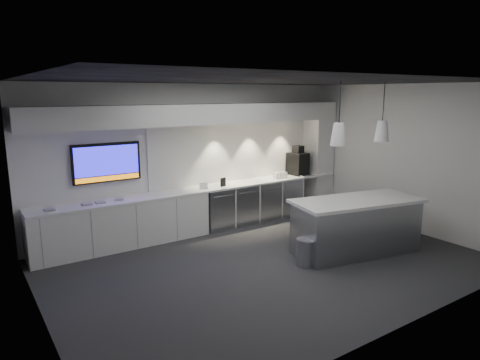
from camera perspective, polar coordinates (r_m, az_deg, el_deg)
floor at (r=7.36m, az=3.92°, el=-10.97°), size 7.00×7.00×0.00m
ceiling at (r=6.80m, az=4.27°, el=13.07°), size 7.00×7.00×0.00m
wall_back at (r=9.00m, az=-5.78°, el=3.08°), size 7.00×0.00×7.00m
wall_front at (r=5.24m, az=21.20°, el=-3.77°), size 7.00×0.00×7.00m
wall_left at (r=5.55m, az=-25.75°, el=-3.32°), size 0.00×7.00×7.00m
wall_right at (r=9.47m, az=21.04°, el=2.79°), size 0.00×7.00×7.00m
back_counter at (r=8.83m, az=-4.70°, el=-1.15°), size 6.80×0.65×0.04m
left_base_cabinets at (r=8.26m, az=-15.33°, el=-5.66°), size 3.30×0.63×0.86m
fridge_unit_a at (r=9.06m, az=-3.27°, el=-3.77°), size 0.60×0.61×0.85m
fridge_unit_b at (r=9.39m, az=0.04°, el=-3.21°), size 0.60×0.61×0.85m
fridge_unit_c at (r=9.74m, az=3.12°, el=-2.68°), size 0.60×0.61×0.85m
fridge_unit_d at (r=10.12m, az=5.96°, el=-2.18°), size 0.60×0.61×0.85m
backsplash at (r=9.59m, az=0.61°, el=3.96°), size 4.60×0.03×1.30m
soffit at (r=8.65m, az=-4.94°, el=8.75°), size 6.90×0.60×0.40m
column at (r=10.68m, az=10.35°, el=3.19°), size 0.55×0.55×2.60m
wall_tv at (r=8.22m, az=-17.35°, el=2.24°), size 1.25×0.07×0.72m
island at (r=7.93m, az=15.19°, el=-5.90°), size 2.46×1.43×0.98m
bin at (r=7.26m, az=8.79°, el=-9.49°), size 0.35×0.35×0.45m
coffee_machine at (r=10.26m, az=7.71°, el=2.29°), size 0.42×0.58×0.69m
sign_black at (r=8.92m, az=-2.27°, el=-0.27°), size 0.14×0.05×0.18m
sign_white at (r=8.69m, az=-4.87°, el=-0.76°), size 0.18×0.08×0.14m
cup_cluster at (r=9.80m, az=5.36°, el=0.63°), size 0.34×0.16×0.14m
tray_a at (r=7.77m, az=-24.08°, el=-3.65°), size 0.17×0.17×0.02m
tray_b at (r=7.91m, az=-19.77°, el=-3.06°), size 0.17×0.17×0.02m
tray_c at (r=7.99m, az=-18.13°, el=-2.82°), size 0.16×0.16×0.02m
tray_d at (r=8.12m, az=-15.80°, el=-2.45°), size 0.20×0.20×0.02m
pendant_left at (r=7.20m, az=13.00°, el=5.99°), size 0.26×0.26×1.07m
pendant_right at (r=8.04m, az=18.39°, el=6.24°), size 0.26×0.26×1.07m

